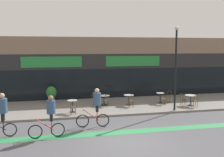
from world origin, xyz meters
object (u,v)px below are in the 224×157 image
bistro_table_2 (129,98)px  cafe_chair_1_side (95,98)px  cafe_chair_1_near (106,100)px  planter_pot (51,94)px  bistro_table_1 (104,98)px  bistro_table_3 (160,96)px  cafe_chair_3_near (164,98)px  cafe_chair_0_near (73,106)px  cafe_chair_2_near (131,100)px  cyclist_1 (1,111)px  cyclist_2 (50,114)px  bistro_table_0 (72,104)px  cyclist_0 (96,105)px  cafe_chair_4_side (182,99)px  cafe_chair_4_near (195,100)px  lamp_post (176,63)px  bistro_table_4 (191,98)px  cafe_chair_3_side (168,96)px

bistro_table_2 → cafe_chair_1_side: (-2.34, 0.43, -0.01)m
bistro_table_2 → cafe_chair_1_near: size_ratio=0.82×
cafe_chair_1_near → planter_pot: (-3.70, 2.22, 0.18)m
bistro_table_1 → bistro_table_3: 4.22m
cafe_chair_3_near → planter_pot: bearing=80.3°
cafe_chair_0_near → cafe_chair_2_near: (4.07, 1.22, 0.00)m
cafe_chair_0_near → cafe_chair_2_near: 4.25m
cyclist_1 → cyclist_2: size_ratio=1.05×
bistro_table_0 → planter_pot: (-1.34, 3.24, 0.15)m
cafe_chair_2_near → cyclist_1: cyclist_1 is taller
cafe_chair_1_near → cyclist_0: (-1.32, -4.06, 0.55)m
bistro_table_1 → bistro_table_2: 1.77m
cafe_chair_1_side → cafe_chair_4_side: bearing=-18.3°
bistro_table_0 → cafe_chair_1_side: bearing=43.4°
bistro_table_1 → cafe_chair_4_near: (5.97, -2.15, 0.01)m
lamp_post → cafe_chair_1_near: bearing=155.2°
cafe_chair_4_near → cyclist_2: cyclist_2 is taller
cafe_chair_3_near → cyclist_1: (-10.11, -4.45, 0.62)m
cafe_chair_2_near → cyclist_1: bearing=123.5°
cafe_chair_1_near → planter_pot: 4.31m
bistro_table_0 → bistro_table_3: 6.73m
cafe_chair_2_near → cafe_chair_1_side: bearing=70.0°
bistro_table_0 → planter_pot: 3.51m
bistro_table_4 → cafe_chair_4_near: size_ratio=0.88×
bistro_table_0 → cafe_chair_4_near: (8.33, -0.49, -0.03)m
bistro_table_4 → cafe_chair_3_side: 1.71m
cyclist_0 → cyclist_2: size_ratio=1.04×
lamp_post → cafe_chair_1_side: bearing=152.1°
bistro_table_2 → cafe_chair_3_side: bearing=3.5°
bistro_table_2 → cafe_chair_1_side: size_ratio=0.82×
bistro_table_3 → cafe_chair_1_side: cafe_chair_1_side is taller
cafe_chair_3_side → cafe_chair_4_near: (1.13, -1.90, 0.00)m
cafe_chair_4_near → lamp_post: (-1.73, -0.44, 2.62)m
cafe_chair_4_near → cyclist_2: (-9.66, -3.70, 0.51)m
cafe_chair_3_near → cyclist_0: cyclist_0 is taller
planter_pot → cafe_chair_4_near: bearing=-21.1°
bistro_table_3 → cyclist_0: bearing=-141.3°
bistro_table_2 → cyclist_2: size_ratio=0.37×
cafe_chair_3_side → cafe_chair_4_side: size_ratio=1.00×
bistro_table_0 → cyclist_0: size_ratio=0.37×
cafe_chair_4_side → cyclist_2: cyclist_2 is taller
bistro_table_4 → cafe_chair_3_side: (-1.13, 1.28, -0.03)m
bistro_table_4 → cafe_chair_4_side: 0.63m
cafe_chair_0_near → planter_pot: (-1.34, 3.87, 0.18)m
bistro_table_2 → cafe_chair_3_near: (2.48, -0.44, -0.01)m
bistro_table_4 → cyclist_2: 10.60m
bistro_table_0 → bistro_table_2: 4.26m
cafe_chair_3_side → planter_pot: bearing=-15.6°
cyclist_1 → cafe_chair_2_near: bearing=-152.4°
bistro_table_1 → cafe_chair_1_side: cafe_chair_1_side is taller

